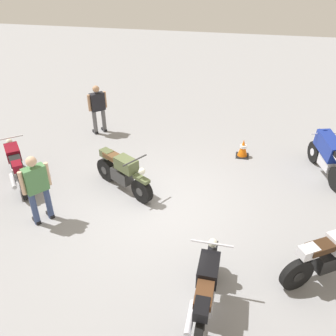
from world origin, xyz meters
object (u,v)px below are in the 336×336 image
Objects in this scene: motorcycle_olive_vintage at (123,173)px; motorcycle_silver_cruiser at (332,255)px; motorcycle_black_cruiser at (206,290)px; traffic_cone at (243,148)px; person_in_black_shirt at (98,107)px; person_in_green_shirt at (37,186)px; motorcycle_maroon_cruiser at (16,166)px; motorcycle_blue_sportbike at (328,155)px.

motorcycle_olive_vintage is 0.95× the size of motorcycle_silver_cruiser.
motorcycle_black_cruiser reaches higher than traffic_cone.
person_in_black_shirt reaches higher than traffic_cone.
motorcycle_olive_vintage is 1.06× the size of person_in_green_shirt.
motorcycle_silver_cruiser is 7.86m from person_in_black_shirt.
motorcycle_maroon_cruiser is at bearing -141.86° from motorcycle_olive_vintage.
motorcycle_olive_vintage is 2.07m from person_in_green_shirt.
person_in_black_shirt is at bearing -56.26° from motorcycle_maroon_cruiser.
motorcycle_olive_vintage is 3.27× the size of traffic_cone.
motorcycle_blue_sportbike is 1.22× the size of person_in_black_shirt.
motorcycle_blue_sportbike is at bearing 49.49° from motorcycle_silver_cruiser.
motorcycle_olive_vintage is at bearing 38.88° from motorcycle_black_cruiser.
traffic_cone is (-2.85, -2.28, -0.23)m from motorcycle_olive_vintage.
motorcycle_black_cruiser is at bearing 85.03° from traffic_cone.
motorcycle_olive_vintage is at bearing -123.79° from motorcycle_maroon_cruiser.
motorcycle_silver_cruiser is (-2.10, -1.20, 0.00)m from motorcycle_black_cruiser.
motorcycle_olive_vintage is 3.66m from traffic_cone.
motorcycle_silver_cruiser is 3.45× the size of traffic_cone.
person_in_green_shirt is at bearing 41.88° from traffic_cone.
motorcycle_blue_sportbike is at bearing -145.01° from person_in_black_shirt.
motorcycle_silver_cruiser is 0.95× the size of motorcycle_blue_sportbike.
motorcycle_black_cruiser is at bearing 135.52° from motorcycle_blue_sportbike.
motorcycle_blue_sportbike is 1.18× the size of person_in_green_shirt.
person_in_black_shirt is (1.73, -2.92, 0.39)m from motorcycle_olive_vintage.
person_in_green_shirt is (1.36, 1.49, 0.43)m from motorcycle_olive_vintage.
motorcycle_silver_cruiser is 1.16× the size of person_in_black_shirt.
motorcycle_black_cruiser is 3.90m from motorcycle_olive_vintage.
motorcycle_maroon_cruiser reaches higher than traffic_cone.
motorcycle_blue_sportbike is (-0.52, -3.65, 0.07)m from motorcycle_silver_cruiser.
motorcycle_blue_sportbike is at bearing 166.41° from traffic_cone.
motorcycle_black_cruiser is 4.09m from person_in_green_shirt.
traffic_cone is at bearing -143.17° from person_in_black_shirt.
motorcycle_black_cruiser is 1.28× the size of person_in_green_shirt.
motorcycle_black_cruiser is at bearing -165.03° from person_in_green_shirt.
motorcycle_silver_cruiser reaches higher than traffic_cone.
motorcycle_maroon_cruiser is at bearing 88.73° from motorcycle_blue_sportbike.
motorcycle_black_cruiser is at bearing 177.42° from motorcycle_silver_cruiser.
person_in_green_shirt is at bearing -172.11° from motorcycle_maroon_cruiser.
person_in_green_shirt reaches higher than traffic_cone.
person_in_black_shirt is 4.67m from traffic_cone.
person_in_black_shirt reaches higher than motorcycle_blue_sportbike.
motorcycle_maroon_cruiser is at bearing 24.77° from traffic_cone.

